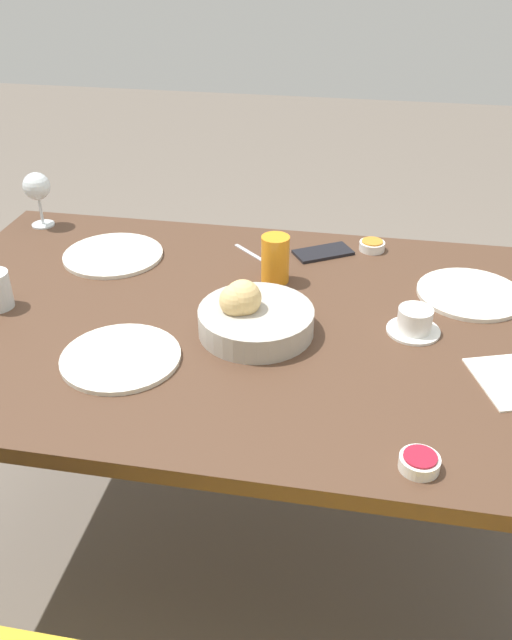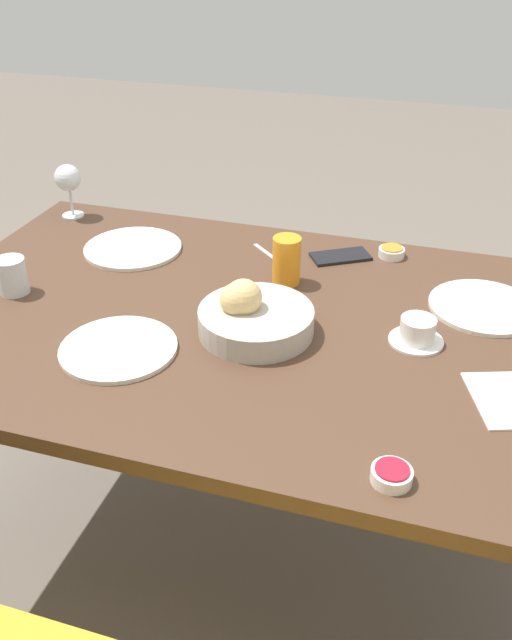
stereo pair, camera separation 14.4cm
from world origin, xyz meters
name	(u,v)px [view 1 (the left image)]	position (x,y,z in m)	size (l,w,h in m)	color
ground_plane	(257,538)	(0.00, 0.00, 0.00)	(10.00, 10.00, 0.00)	#6B6056
dining_table	(257,348)	(0.00, 0.00, 0.63)	(1.59, 0.98, 0.71)	#4C3323
bread_basket	(253,317)	(0.00, 0.05, 0.75)	(0.25, 0.25, 0.12)	#B2ADA3
plate_near_left	(470,294)	(-0.47, -0.20, 0.72)	(0.25, 0.25, 0.01)	silver
plate_near_right	(113,255)	(0.43, -0.24, 0.72)	(0.26, 0.26, 0.01)	silver
plate_far_center	(121,357)	(0.24, 0.20, 0.72)	(0.24, 0.24, 0.01)	silver
juice_glass	(275,259)	(-0.01, -0.19, 0.77)	(0.07, 0.07, 0.12)	orange
wine_glass	(37,188)	(0.69, -0.39, 0.82)	(0.08, 0.08, 0.16)	silver
coffee_cup	(414,322)	(-0.34, -0.01, 0.74)	(0.12, 0.12, 0.06)	white
jam_bowl_berry	(419,462)	(-0.34, 0.41, 0.72)	(0.07, 0.07, 0.03)	white
jam_bowl_honey	(372,246)	(-0.24, -0.40, 0.72)	(0.07, 0.07, 0.03)	white
spoon_coffee	(251,253)	(0.08, -0.32, 0.71)	(0.11, 0.10, 0.00)	#B7B7BC
cell_phone	(323,252)	(-0.11, -0.36, 0.72)	(0.17, 0.14, 0.01)	black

